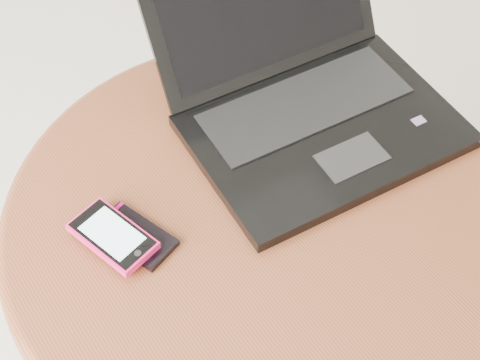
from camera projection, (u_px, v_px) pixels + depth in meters
table at (259, 257)px, 1.04m from camera, size 0.69×0.69×0.55m
laptop at (306, 92)px, 1.03m from camera, size 0.39×0.40×0.22m
phone_black at (135, 236)px, 0.92m from camera, size 0.08×0.11×0.01m
phone_pink at (113, 236)px, 0.90m from camera, size 0.09×0.12×0.01m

